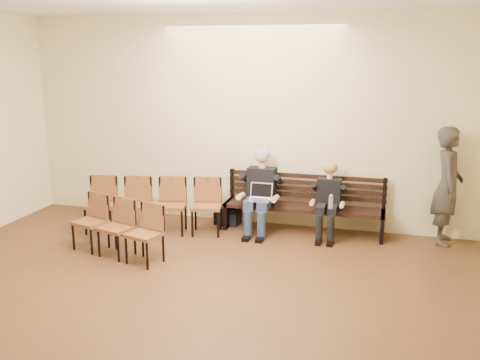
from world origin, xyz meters
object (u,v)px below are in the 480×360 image
object	(u,v)px
laptop	(259,201)
passerby	(448,177)
seated_woman	(328,205)
chair_row_front	(153,206)
chair_row_back	(116,228)
bench	(303,219)
bag	(228,215)
water_bottle	(331,209)
seated_man	(261,191)

from	to	relation	value
laptop	passerby	world-z (taller)	passerby
seated_woman	chair_row_front	distance (m)	2.81
seated_woman	chair_row_back	bearing A→B (deg)	-150.31
seated_woman	chair_row_front	size ratio (longest dim) A/B	0.49
seated_woman	laptop	bearing A→B (deg)	-167.23
bench	bag	xyz separation A→B (m)	(-1.31, 0.10, -0.07)
bench	water_bottle	distance (m)	0.72
bench	chair_row_back	xyz separation A→B (m)	(-2.43, -1.74, 0.19)
bench	seated_woman	world-z (taller)	seated_woman
bag	chair_row_back	bearing A→B (deg)	-121.35
passerby	chair_row_back	size ratio (longest dim) A/B	1.39
bag	chair_row_front	bearing A→B (deg)	-144.12
bench	chair_row_front	world-z (taller)	chair_row_front
water_bottle	bag	xyz separation A→B (m)	(-1.79, 0.52, -0.41)
seated_man	water_bottle	size ratio (longest dim) A/B	6.08
bench	seated_woman	xyz separation A→B (m)	(0.41, -0.12, 0.31)
water_bottle	bag	distance (m)	1.91
seated_man	water_bottle	bearing A→B (deg)	-14.28
seated_woman	passerby	distance (m)	1.85
seated_man	chair_row_back	distance (m)	2.39
seated_woman	bag	world-z (taller)	seated_woman
seated_woman	bag	xyz separation A→B (m)	(-1.72, 0.22, -0.38)
bench	seated_man	bearing A→B (deg)	-170.04
passerby	bench	bearing A→B (deg)	96.42
seated_woman	passerby	world-z (taller)	passerby
seated_man	bag	world-z (taller)	seated_man
laptop	passerby	bearing A→B (deg)	4.77
seated_woman	seated_man	bearing A→B (deg)	180.00
water_bottle	passerby	xyz separation A→B (m)	(1.69, 0.52, 0.48)
passerby	chair_row_front	distance (m)	4.62
passerby	chair_row_front	size ratio (longest dim) A/B	0.95
bag	seated_man	bearing A→B (deg)	-19.42
laptop	chair_row_front	xyz separation A→B (m)	(-1.70, -0.29, -0.13)
passerby	chair_row_front	bearing A→B (deg)	103.21
bag	bench	bearing A→B (deg)	-4.37
seated_woman	laptop	distance (m)	1.09
seated_man	chair_row_front	world-z (taller)	seated_man
seated_man	laptop	xyz separation A→B (m)	(0.04, -0.24, -0.10)
passerby	chair_row_back	world-z (taller)	passerby
water_bottle	passerby	bearing A→B (deg)	17.02
seated_man	passerby	bearing A→B (deg)	4.41
chair_row_front	chair_row_back	bearing A→B (deg)	-106.50
seated_man	chair_row_back	bearing A→B (deg)	-137.14
seated_man	seated_woman	world-z (taller)	seated_man
water_bottle	passerby	distance (m)	1.83
seated_woman	bag	distance (m)	1.77
seated_woman	bag	bearing A→B (deg)	172.71
chair_row_back	passerby	bearing A→B (deg)	37.76
laptop	water_bottle	bearing A→B (deg)	-7.38
bench	water_bottle	xyz separation A→B (m)	(0.48, -0.42, 0.34)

